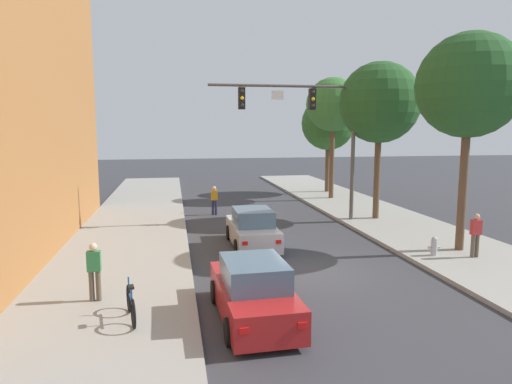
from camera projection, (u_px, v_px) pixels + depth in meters
The scene contains 15 objects.
ground_plane at pixel (309, 271), 15.84m from camera, with size 120.00×120.00×0.00m, color #38383D.
sidewalk_left at pixel (114, 279), 14.68m from camera, with size 5.00×60.00×0.15m, color #99968E.
sidewalk_right at pixel (477, 259), 16.98m from camera, with size 5.00×60.00×0.15m, color #99968E.
traffic_signal_mast at pixel (313, 118), 22.95m from camera, with size 7.52×0.38×7.50m.
car_lead_silver at pixel (252, 229), 19.00m from camera, with size 1.84×4.24×1.60m.
car_following_red at pixel (253, 292), 11.71m from camera, with size 1.95×4.29×1.60m.
pedestrian_sidewalk_left_walker at pixel (94, 269), 12.56m from camera, with size 0.36×0.22×1.64m.
pedestrian_crossing_road at pixel (214, 199), 25.94m from camera, with size 0.36×0.22×1.64m.
pedestrian_sidewalk_right_walker at pixel (476, 233), 16.85m from camera, with size 0.36×0.22×1.64m.
bicycle_leaning at pixel (131, 305), 11.36m from camera, with size 0.39×1.75×0.98m.
fire_hydrant at pixel (434, 246), 17.17m from camera, with size 0.48×0.24×0.72m.
street_tree_nearest at pixel (469, 86), 17.17m from camera, with size 3.94×3.94×8.30m.
street_tree_second at pixel (380, 103), 23.56m from camera, with size 4.17×4.17×8.13m.
street_tree_third at pixel (333, 105), 30.62m from camera, with size 3.61×3.61×8.11m.
street_tree_farthest at pixel (328, 124), 33.95m from camera, with size 3.96×3.96×7.08m.
Camera 1 is at (-4.54, -14.74, 4.89)m, focal length 32.14 mm.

